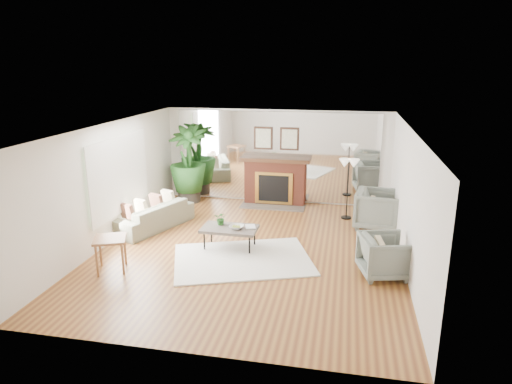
% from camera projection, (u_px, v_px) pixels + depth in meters
% --- Properties ---
extents(ground, '(7.00, 7.00, 0.00)m').
position_uv_depth(ground, '(249.00, 250.00, 9.29)').
color(ground, brown).
rests_on(ground, ground).
extents(wall_left, '(0.02, 7.00, 2.50)m').
position_uv_depth(wall_left, '(109.00, 184.00, 9.51)').
color(wall_left, silver).
rests_on(wall_left, ground).
extents(wall_right, '(0.02, 7.00, 2.50)m').
position_uv_depth(wall_right, '(408.00, 200.00, 8.38)').
color(wall_right, silver).
rests_on(wall_right, ground).
extents(wall_back, '(6.00, 0.02, 2.50)m').
position_uv_depth(wall_back, '(276.00, 157.00, 12.24)').
color(wall_back, silver).
rests_on(wall_back, ground).
extents(mirror_panel, '(5.40, 0.04, 2.40)m').
position_uv_depth(mirror_panel, '(276.00, 157.00, 12.22)').
color(mirror_panel, silver).
rests_on(mirror_panel, wall_back).
extents(window_panel, '(0.04, 2.40, 1.50)m').
position_uv_depth(window_panel, '(119.00, 175.00, 9.85)').
color(window_panel, '#B2E09E').
rests_on(window_panel, wall_left).
extents(fireplace, '(1.85, 0.83, 2.05)m').
position_uv_depth(fireplace, '(275.00, 180.00, 12.18)').
color(fireplace, maroon).
rests_on(fireplace, ground).
extents(area_rug, '(3.07, 2.62, 0.03)m').
position_uv_depth(area_rug, '(242.00, 259.00, 8.83)').
color(area_rug, white).
rests_on(area_rug, ground).
extents(coffee_table, '(1.14, 0.68, 0.45)m').
position_uv_depth(coffee_table, '(230.00, 229.00, 9.29)').
color(coffee_table, '#554C43').
rests_on(coffee_table, ground).
extents(sofa, '(1.46, 2.16, 0.59)m').
position_uv_depth(sofa, '(153.00, 216.00, 10.48)').
color(sofa, gray).
rests_on(sofa, ground).
extents(armchair_back, '(1.09, 1.07, 0.89)m').
position_uv_depth(armchair_back, '(377.00, 209.00, 10.44)').
color(armchair_back, slate).
rests_on(armchair_back, ground).
extents(armchair_front, '(1.01, 0.99, 0.76)m').
position_uv_depth(armchair_front, '(385.00, 256.00, 8.09)').
color(armchair_front, slate).
rests_on(armchair_front, ground).
extents(side_table, '(0.72, 0.72, 0.63)m').
position_uv_depth(side_table, '(110.00, 243.00, 8.26)').
color(side_table, '#96633C').
rests_on(side_table, ground).
extents(potted_ficus, '(1.05, 1.05, 2.10)m').
position_uv_depth(potted_ficus, '(188.00, 161.00, 12.26)').
color(potted_ficus, '#28241D').
rests_on(potted_ficus, ground).
extents(floor_lamp, '(0.48, 0.27, 1.48)m').
position_uv_depth(floor_lamp, '(349.00, 168.00, 10.85)').
color(floor_lamp, black).
rests_on(floor_lamp, ground).
extents(tabletop_plant, '(0.26, 0.23, 0.28)m').
position_uv_depth(tabletop_plant, '(221.00, 218.00, 9.40)').
color(tabletop_plant, '#265C22').
rests_on(tabletop_plant, coffee_table).
extents(fruit_bowl, '(0.32, 0.32, 0.07)m').
position_uv_depth(fruit_bowl, '(236.00, 227.00, 9.20)').
color(fruit_bowl, '#96633C').
rests_on(fruit_bowl, coffee_table).
extents(book, '(0.27, 0.32, 0.02)m').
position_uv_depth(book, '(245.00, 227.00, 9.28)').
color(book, '#96633C').
rests_on(book, coffee_table).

